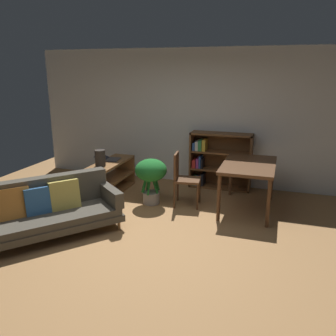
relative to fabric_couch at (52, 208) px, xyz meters
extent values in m
plane|color=#9E7042|center=(1.32, 0.28, -0.38)|extent=(8.16, 8.16, 0.00)
cube|color=silver|center=(1.32, 2.98, 0.97)|extent=(6.80, 0.10, 2.70)
cylinder|color=olive|center=(0.87, 0.37, -0.31)|extent=(0.04, 0.04, 0.14)
cylinder|color=olive|center=(0.36, 0.79, -0.31)|extent=(0.04, 0.04, 0.14)
cube|color=#474238|center=(0.09, -0.05, -0.19)|extent=(1.76, 1.89, 0.10)
cube|color=#474238|center=(0.09, -0.05, -0.09)|extent=(1.69, 1.81, 0.10)
cube|color=#474238|center=(-0.14, 0.14, 0.19)|extent=(1.25, 1.44, 0.46)
cube|color=#474238|center=(0.62, 0.59, 0.07)|extent=(0.66, 0.59, 0.23)
cube|color=orange|center=(-0.35, -0.33, 0.15)|extent=(0.44, 0.46, 0.44)
cube|color=#336093|center=(-0.13, -0.10, 0.13)|extent=(0.41, 0.43, 0.40)
cube|color=tan|center=(0.10, 0.17, 0.15)|extent=(0.44, 0.47, 0.44)
cube|color=brown|center=(0.00, 2.44, -0.08)|extent=(0.43, 0.04, 0.60)
cube|color=brown|center=(0.00, 1.11, -0.08)|extent=(0.43, 0.04, 0.60)
cube|color=brown|center=(0.00, 1.78, -0.12)|extent=(0.43, 1.32, 0.04)
cube|color=brown|center=(0.00, 1.78, 0.20)|extent=(0.43, 1.36, 0.04)
cube|color=brown|center=(0.00, 1.78, -0.36)|extent=(0.43, 1.32, 0.04)
cube|color=#333338|center=(-0.02, 1.97, 0.23)|extent=(0.28, 0.35, 0.02)
cube|color=black|center=(-0.24, 1.93, 0.27)|extent=(0.26, 0.33, 0.08)
cylinder|color=#2D2823|center=(-0.03, 1.50, 0.37)|extent=(0.19, 0.19, 0.30)
cylinder|color=slate|center=(-0.03, 1.50, 0.43)|extent=(0.10, 0.10, 0.01)
cylinder|color=#9E9389|center=(0.94, 1.52, -0.28)|extent=(0.29, 0.29, 0.21)
cylinder|color=#1E6B28|center=(1.00, 1.50, -0.01)|extent=(0.16, 0.06, 0.35)
cylinder|color=#1E6B28|center=(0.98, 1.59, 0.11)|extent=(0.13, 0.21, 0.60)
cylinder|color=#1E6B28|center=(0.88, 1.59, 0.05)|extent=(0.18, 0.20, 0.49)
cylinder|color=#1E6B28|center=(0.87, 1.49, 0.11)|extent=(0.19, 0.10, 0.59)
cylinder|color=#1E6B28|center=(0.94, 1.43, 0.02)|extent=(0.04, 0.20, 0.40)
ellipsoid|color=#1E6B28|center=(0.94, 1.52, 0.23)|extent=(0.55, 0.55, 0.39)
cylinder|color=#56351E|center=(2.20, 2.38, -0.01)|extent=(0.06, 0.06, 0.75)
cylinder|color=#56351E|center=(2.20, 1.15, -0.01)|extent=(0.06, 0.06, 0.75)
cylinder|color=#56351E|center=(2.94, 2.38, -0.01)|extent=(0.06, 0.06, 0.75)
cylinder|color=#56351E|center=(2.94, 1.15, -0.01)|extent=(0.06, 0.06, 0.75)
cube|color=#56351E|center=(2.57, 1.77, 0.40)|extent=(0.84, 1.33, 0.05)
cylinder|color=#56351E|center=(1.74, 1.83, -0.16)|extent=(0.04, 0.04, 0.44)
cylinder|color=#56351E|center=(1.79, 1.48, -0.16)|extent=(0.04, 0.04, 0.44)
cylinder|color=#56351E|center=(1.35, 1.78, -0.16)|extent=(0.04, 0.04, 0.44)
cylinder|color=#56351E|center=(1.40, 1.43, -0.16)|extent=(0.04, 0.04, 0.44)
cube|color=#56351E|center=(1.57, 1.63, 0.08)|extent=(0.48, 0.45, 0.04)
cube|color=#56351E|center=(1.37, 1.60, 0.32)|extent=(0.08, 0.35, 0.45)
cube|color=brown|center=(1.35, 2.75, 0.17)|extent=(0.04, 0.35, 1.11)
cube|color=brown|center=(2.52, 2.75, 0.17)|extent=(0.04, 0.35, 1.11)
cube|color=brown|center=(1.93, 2.75, 0.71)|extent=(1.20, 0.35, 0.04)
cube|color=brown|center=(1.93, 2.75, -0.36)|extent=(1.20, 0.35, 0.04)
cube|color=brown|center=(1.93, 2.90, 0.17)|extent=(1.16, 0.04, 1.11)
cube|color=brown|center=(1.93, 2.75, -0.01)|extent=(1.16, 0.34, 0.04)
cube|color=brown|center=(1.93, 2.75, 0.35)|extent=(1.16, 0.34, 0.04)
cube|color=#337F47|center=(1.42, 2.72, -0.27)|extent=(0.06, 0.24, 0.16)
cube|color=#2D5199|center=(1.49, 2.71, -0.26)|extent=(0.05, 0.21, 0.17)
cube|color=red|center=(1.54, 2.71, -0.26)|extent=(0.04, 0.23, 0.18)
cube|color=black|center=(1.60, 2.72, -0.23)|extent=(0.06, 0.26, 0.23)
cube|color=red|center=(1.42, 2.72, 0.09)|extent=(0.07, 0.26, 0.16)
cube|color=#993884|center=(1.49, 2.71, 0.11)|extent=(0.05, 0.22, 0.19)
cube|color=#2D5199|center=(1.54, 2.71, 0.13)|extent=(0.04, 0.22, 0.24)
cube|color=black|center=(1.59, 2.71, 0.11)|extent=(0.03, 0.22, 0.19)
cube|color=#2D5199|center=(1.41, 2.72, 0.44)|extent=(0.05, 0.23, 0.15)
cube|color=silver|center=(1.47, 2.72, 0.46)|extent=(0.06, 0.23, 0.18)
cube|color=#337F47|center=(1.54, 2.72, 0.47)|extent=(0.07, 0.24, 0.21)
cube|color=gold|center=(1.61, 2.72, 0.48)|extent=(0.07, 0.26, 0.22)
camera|label=1|loc=(3.05, -3.89, 1.91)|focal=37.36mm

